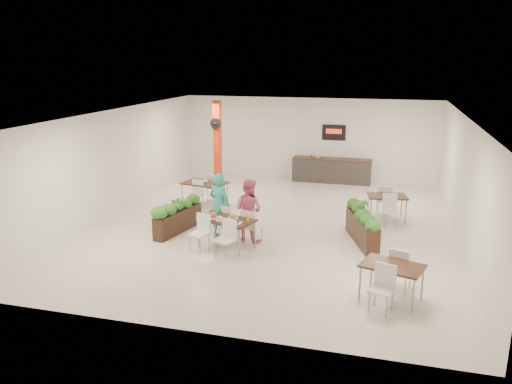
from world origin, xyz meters
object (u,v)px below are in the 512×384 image
Objects in this scene: side_table_a at (205,185)px; side_table_b at (387,200)px; side_table_c at (392,271)px; service_counter at (331,170)px; red_column at (217,144)px; diner_woman at (249,210)px; planter_right at (362,223)px; diner_man at (220,206)px; main_table at (226,223)px; planter_left at (178,214)px.

side_table_a and side_table_b have the same top height.
service_counter is at bearing 121.19° from side_table_c.
red_column reaches higher than service_counter.
red_column is 6.66m from side_table_b.
diner_woman reaches higher than planter_right.
service_counter is 9.78m from side_table_c.
diner_woman is (0.80, 0.00, -0.06)m from diner_man.
main_table is at bearing -159.58° from planter_right.
red_column is at bearing 148.66° from side_table_b.
main_table is 1.82m from planter_left.
planter_left is 1.16× the size of side_table_b.
service_counter is 1.80× the size of side_table_b.
planter_left is at bearing -83.66° from red_column.
diner_man is at bearing 18.62° from diner_woman.
planter_left reaches higher than main_table.
red_column is at bearing 140.89° from planter_right.
side_table_c is (3.67, -2.55, -0.21)m from diner_woman.
diner_man is 1.06× the size of side_table_b.
service_counter is 5.53m from side_table_a.
diner_man is (-0.39, 0.65, 0.25)m from main_table.
side_table_c is at bearing -76.48° from planter_right.
planter_right is at bearing 20.42° from main_table.
side_table_b is (5.80, -0.12, -0.02)m from side_table_a.
planter_left is 5.00m from planter_right.
planter_left is 2.73m from side_table_a.
main_table is at bearing 76.38° from diner_woman.
planter_right is (4.98, 0.49, 0.00)m from planter_left.
planter_right is (2.92, 0.59, -0.31)m from diner_woman.
side_table_c is at bearing -50.53° from red_column.
planter_right is at bearing 5.60° from planter_left.
diner_man reaches higher than side_table_a.
side_table_c is (6.29, -7.64, -1.02)m from red_column.
side_table_a is (-2.29, 2.82, -0.19)m from diner_woman.
red_column reaches higher than side_table_a.
diner_man is (1.82, -5.09, -0.76)m from red_column.
service_counter is 1.80× the size of side_table_a.
side_table_a is (-3.67, -4.13, 0.15)m from service_counter.
main_table is at bearing -24.39° from planter_left.
diner_woman is 0.86× the size of planter_left.
side_table_a is at bearing 118.42° from main_table.
service_counter reaches higher than side_table_b.
service_counter is at bearing 103.58° from planter_right.
planter_right reaches higher than side_table_a.
side_table_a is at bearing 168.75° from side_table_b.
main_table is at bearing -50.58° from side_table_a.
service_counter reaches higher than main_table.
planter_right is (3.33, 1.24, -0.12)m from main_table.
red_column reaches higher than side_table_b.
diner_man is 0.80m from diner_woman.
side_table_c is at bearing 168.90° from diner_man.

